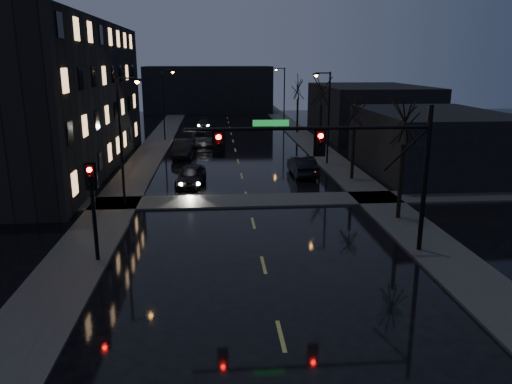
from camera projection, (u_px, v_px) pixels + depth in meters
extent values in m
plane|color=black|center=(290.00, 372.00, 14.69)|extent=(160.00, 160.00, 0.00)
cube|color=#2D2D2B|center=(148.00, 156.00, 47.73)|extent=(3.00, 140.00, 0.12)
cube|color=#2D2D2B|center=(323.00, 154.00, 49.09)|extent=(3.00, 140.00, 0.12)
cube|color=#2D2D2B|center=(248.00, 201.00, 32.51)|extent=(40.00, 3.00, 0.12)
cube|color=black|center=(37.00, 97.00, 40.76)|extent=(12.00, 30.00, 12.00)
cube|color=black|center=(432.00, 142.00, 40.35)|extent=(10.00, 14.00, 5.00)
cube|color=black|center=(369.00, 110.00, 61.55)|extent=(12.00, 18.00, 6.00)
cube|color=black|center=(209.00, 89.00, 88.61)|extent=(22.00, 10.00, 8.00)
cylinder|color=black|center=(425.00, 181.00, 23.08)|extent=(0.22, 0.22, 7.00)
cylinder|color=black|center=(309.00, 128.00, 22.01)|extent=(11.00, 0.16, 0.16)
cylinder|color=black|center=(406.00, 149.00, 22.62)|extent=(2.05, 0.10, 2.05)
cube|color=#0C591E|center=(271.00, 123.00, 21.81)|extent=(1.60, 0.04, 0.28)
cube|color=black|center=(219.00, 144.00, 21.85)|extent=(0.35, 0.28, 1.05)
sphere|color=#FF0705|center=(219.00, 137.00, 21.61)|extent=(0.22, 0.22, 0.22)
cube|color=black|center=(320.00, 143.00, 22.21)|extent=(0.35, 0.28, 1.05)
sphere|color=#FF0705|center=(321.00, 136.00, 21.97)|extent=(0.22, 0.22, 0.22)
cylinder|color=black|center=(94.00, 216.00, 22.21)|extent=(0.18, 0.18, 4.40)
cube|color=black|center=(91.00, 176.00, 21.75)|extent=(0.35, 0.28, 1.05)
sphere|color=#FF0705|center=(89.00, 170.00, 21.51)|extent=(0.22, 0.22, 0.22)
cylinder|color=black|center=(400.00, 182.00, 28.30)|extent=(0.24, 0.24, 4.40)
cylinder|color=black|center=(353.00, 153.00, 37.97)|extent=(0.24, 0.24, 4.12)
cylinder|color=black|center=(320.00, 129.00, 49.46)|extent=(0.24, 0.24, 4.68)
cylinder|color=black|center=(297.00, 116.00, 63.01)|extent=(0.24, 0.24, 4.29)
cylinder|color=black|center=(121.00, 144.00, 30.40)|extent=(0.16, 0.16, 8.00)
cylinder|color=black|center=(126.00, 78.00, 29.46)|extent=(1.20, 0.10, 0.10)
cube|color=black|center=(137.00, 80.00, 29.53)|extent=(0.50, 0.25, 0.15)
sphere|color=#FF9C32|center=(137.00, 82.00, 29.55)|extent=(0.28, 0.28, 0.28)
cylinder|color=black|center=(163.00, 106.00, 56.42)|extent=(0.16, 0.16, 8.00)
cylinder|color=black|center=(167.00, 70.00, 55.48)|extent=(1.20, 0.10, 0.10)
cube|color=black|center=(173.00, 71.00, 55.55)|extent=(0.50, 0.25, 0.15)
sphere|color=#FF9C32|center=(173.00, 72.00, 55.58)|extent=(0.28, 0.28, 0.28)
cylinder|color=black|center=(329.00, 119.00, 43.21)|extent=(0.16, 0.16, 8.00)
cylinder|color=black|center=(323.00, 73.00, 42.17)|extent=(1.20, 0.10, 0.10)
cube|color=black|center=(316.00, 74.00, 42.15)|extent=(0.50, 0.25, 0.15)
sphere|color=#FF9C32|center=(316.00, 75.00, 42.17)|extent=(0.28, 0.28, 0.28)
cylinder|color=black|center=(284.00, 97.00, 70.20)|extent=(0.16, 0.16, 8.00)
cylinder|color=black|center=(280.00, 68.00, 69.16)|extent=(1.20, 0.10, 0.10)
cube|color=black|center=(276.00, 69.00, 69.13)|extent=(0.50, 0.25, 0.15)
sphere|color=#FF9C32|center=(276.00, 70.00, 69.16)|extent=(0.28, 0.28, 0.28)
imported|color=black|center=(191.00, 175.00, 36.53)|extent=(2.42, 4.71, 1.54)
imported|color=black|center=(184.00, 149.00, 47.27)|extent=(2.08, 5.21, 1.68)
imported|color=black|center=(204.00, 138.00, 53.67)|extent=(2.72, 5.84, 1.62)
imported|color=black|center=(204.00, 124.00, 67.82)|extent=(2.10, 4.52, 1.28)
imported|color=black|center=(302.00, 166.00, 39.78)|extent=(1.83, 4.83, 1.58)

